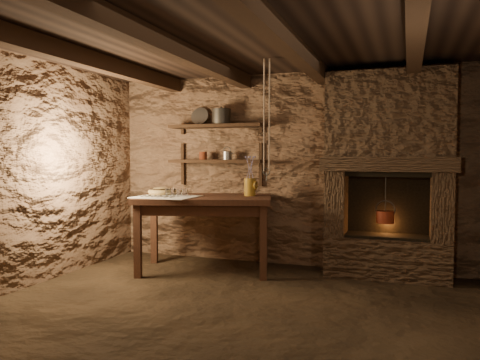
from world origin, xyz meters
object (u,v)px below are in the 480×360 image
(stoneware_jug, at_px, (250,178))
(wooden_bowl, at_px, (161,192))
(iron_stockpot, at_px, (221,117))
(work_table, at_px, (205,231))
(red_pot, at_px, (385,216))

(stoneware_jug, height_order, wooden_bowl, stoneware_jug)
(iron_stockpot, bearing_deg, work_table, -91.23)
(red_pot, bearing_deg, work_table, -169.20)
(work_table, xyz_separation_m, wooden_bowl, (-0.58, -0.01, 0.45))
(iron_stockpot, bearing_deg, red_pot, -3.40)
(iron_stockpot, xyz_separation_m, red_pot, (2.02, -0.12, -1.16))
(work_table, height_order, iron_stockpot, iron_stockpot)
(wooden_bowl, xyz_separation_m, red_pot, (2.61, 0.39, -0.23))
(wooden_bowl, relative_size, iron_stockpot, 1.34)
(iron_stockpot, bearing_deg, wooden_bowl, -138.94)
(iron_stockpot, bearing_deg, stoneware_jug, -29.25)
(iron_stockpot, height_order, red_pot, iron_stockpot)
(wooden_bowl, bearing_deg, stoneware_jug, 13.01)
(stoneware_jug, bearing_deg, red_pot, 17.58)
(work_table, height_order, stoneware_jug, stoneware_jug)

